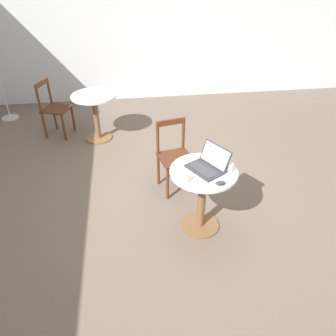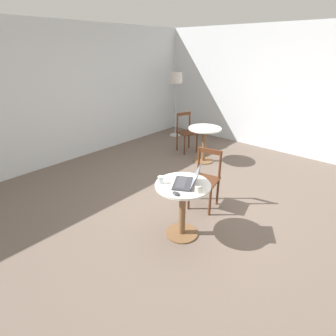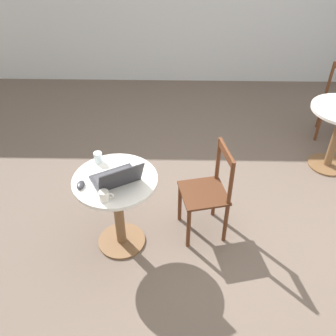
% 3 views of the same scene
% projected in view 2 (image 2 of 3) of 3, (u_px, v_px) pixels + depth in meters
% --- Properties ---
extents(ground_plane, '(16.00, 16.00, 0.00)m').
position_uv_depth(ground_plane, '(199.00, 208.00, 3.99)').
color(ground_plane, '#66564C').
extents(wall_back, '(9.40, 0.06, 2.70)m').
position_uv_depth(wall_back, '(73.00, 94.00, 5.37)').
color(wall_back, silver).
rests_on(wall_back, ground_plane).
extents(wall_side, '(0.06, 9.40, 2.70)m').
position_uv_depth(wall_side, '(289.00, 92.00, 5.62)').
color(wall_side, silver).
rests_on(wall_side, ground_plane).
extents(cafe_table_near, '(0.67, 0.67, 0.73)m').
position_uv_depth(cafe_table_near, '(183.00, 199.00, 3.21)').
color(cafe_table_near, brown).
rests_on(cafe_table_near, ground_plane).
extents(cafe_table_mid, '(0.67, 0.67, 0.73)m').
position_uv_depth(cafe_table_mid, '(204.00, 137.00, 5.42)').
color(cafe_table_mid, brown).
rests_on(cafe_table_mid, ground_plane).
extents(chair_near_right, '(0.46, 0.46, 0.89)m').
position_uv_depth(chair_near_right, '(205.00, 179.00, 3.87)').
color(chair_near_right, '#562D19').
rests_on(chair_near_right, ground_plane).
extents(chair_mid_back, '(0.49, 0.49, 0.89)m').
position_uv_depth(chair_mid_back, '(186.00, 132.00, 6.01)').
color(chair_mid_back, '#562D19').
rests_on(chair_mid_back, ground_plane).
extents(floor_lamp, '(0.33, 0.33, 1.65)m').
position_uv_depth(floor_lamp, '(176.00, 82.00, 6.69)').
color(floor_lamp, '#B7B7B7').
rests_on(floor_lamp, ground_plane).
extents(laptop, '(0.46, 0.44, 0.22)m').
position_uv_depth(laptop, '(187.00, 181.00, 3.10)').
color(laptop, '#2D2D33').
rests_on(laptop, cafe_table_near).
extents(mouse, '(0.06, 0.10, 0.03)m').
position_uv_depth(mouse, '(176.00, 194.00, 2.89)').
color(mouse, '#2D2D33').
rests_on(mouse, cafe_table_near).
extents(mug, '(0.11, 0.07, 0.08)m').
position_uv_depth(mug, '(198.00, 189.00, 2.94)').
color(mug, silver).
rests_on(mug, cafe_table_near).
extents(drinking_glass, '(0.07, 0.07, 0.09)m').
position_uv_depth(drinking_glass, '(160.00, 180.00, 3.13)').
color(drinking_glass, silver).
rests_on(drinking_glass, cafe_table_near).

